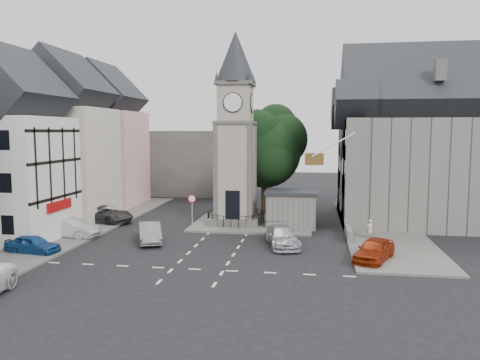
% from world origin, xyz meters
% --- Properties ---
extents(ground, '(120.00, 120.00, 0.00)m').
position_xyz_m(ground, '(0.00, 0.00, 0.00)').
color(ground, black).
rests_on(ground, ground).
extents(pavement_west, '(6.00, 30.00, 0.14)m').
position_xyz_m(pavement_west, '(-12.50, 6.00, 0.07)').
color(pavement_west, '#595651').
rests_on(pavement_west, ground).
extents(pavement_east, '(6.00, 26.00, 0.14)m').
position_xyz_m(pavement_east, '(12.00, 8.00, 0.07)').
color(pavement_east, '#595651').
rests_on(pavement_east, ground).
extents(central_island, '(10.00, 8.00, 0.16)m').
position_xyz_m(central_island, '(1.50, 8.00, 0.08)').
color(central_island, '#595651').
rests_on(central_island, ground).
extents(road_markings, '(20.00, 8.00, 0.01)m').
position_xyz_m(road_markings, '(0.00, -5.50, 0.01)').
color(road_markings, silver).
rests_on(road_markings, ground).
extents(clock_tower, '(4.86, 4.86, 16.25)m').
position_xyz_m(clock_tower, '(0.00, 7.99, 8.12)').
color(clock_tower, '#4C4944').
rests_on(clock_tower, ground).
extents(stone_shelter, '(4.30, 3.30, 3.08)m').
position_xyz_m(stone_shelter, '(4.80, 7.50, 1.55)').
color(stone_shelter, slate).
rests_on(stone_shelter, ground).
extents(town_tree, '(7.20, 7.20, 10.80)m').
position_xyz_m(town_tree, '(2.00, 13.00, 6.97)').
color(town_tree, black).
rests_on(town_tree, ground).
extents(warning_sign_post, '(0.70, 0.19, 2.85)m').
position_xyz_m(warning_sign_post, '(-3.20, 5.43, 2.03)').
color(warning_sign_post, black).
rests_on(warning_sign_post, ground).
extents(terrace_pink, '(8.10, 7.60, 12.80)m').
position_xyz_m(terrace_pink, '(-15.50, 16.00, 6.58)').
color(terrace_pink, pink).
rests_on(terrace_pink, ground).
extents(terrace_cream, '(8.10, 7.60, 12.80)m').
position_xyz_m(terrace_cream, '(-15.50, 8.00, 6.58)').
color(terrace_cream, beige).
rests_on(terrace_cream, ground).
extents(terrace_tudor, '(8.10, 7.60, 12.00)m').
position_xyz_m(terrace_tudor, '(-15.50, 0.00, 6.19)').
color(terrace_tudor, silver).
rests_on(terrace_tudor, ground).
extents(backdrop_west, '(20.00, 10.00, 8.00)m').
position_xyz_m(backdrop_west, '(-12.00, 28.00, 4.00)').
color(backdrop_west, '#4C4944').
rests_on(backdrop_west, ground).
extents(east_building, '(14.40, 11.40, 12.60)m').
position_xyz_m(east_building, '(15.59, 11.00, 6.26)').
color(east_building, slate).
rests_on(east_building, ground).
extents(east_boundary_wall, '(0.40, 16.00, 0.90)m').
position_xyz_m(east_boundary_wall, '(9.20, 10.00, 0.45)').
color(east_boundary_wall, slate).
rests_on(east_boundary_wall, ground).
extents(flagpole, '(3.68, 0.10, 2.74)m').
position_xyz_m(flagpole, '(8.00, 4.00, 7.00)').
color(flagpole, white).
rests_on(flagpole, ground).
extents(car_west_blue, '(3.82, 1.92, 1.25)m').
position_xyz_m(car_west_blue, '(-11.50, -3.75, 0.62)').
color(car_west_blue, navy).
rests_on(car_west_blue, ground).
extents(car_west_silver, '(4.65, 2.10, 1.48)m').
position_xyz_m(car_west_silver, '(-11.50, 0.93, 0.74)').
color(car_west_silver, '#A0A4A8').
rests_on(car_west_silver, ground).
extents(car_west_grey, '(5.92, 3.93, 1.51)m').
position_xyz_m(car_west_grey, '(-11.50, 6.75, 0.76)').
color(car_west_grey, '#2D2D30').
rests_on(car_west_grey, ground).
extents(car_island_silver, '(3.01, 4.54, 1.41)m').
position_xyz_m(car_island_silver, '(-5.04, 0.50, 0.71)').
color(car_island_silver, gray).
rests_on(car_island_silver, ground).
extents(car_island_east, '(3.00, 5.09, 1.38)m').
position_xyz_m(car_island_east, '(4.47, 0.79, 0.69)').
color(car_island_east, '#B2B3BB').
rests_on(car_island_east, ground).
extents(car_east_red, '(3.26, 4.54, 1.44)m').
position_xyz_m(car_east_red, '(10.31, -2.15, 0.72)').
color(car_east_red, maroon).
rests_on(car_east_red, ground).
extents(pedestrian, '(0.67, 0.62, 1.53)m').
position_xyz_m(pedestrian, '(10.72, 3.69, 0.77)').
color(pedestrian, beige).
rests_on(pedestrian, ground).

